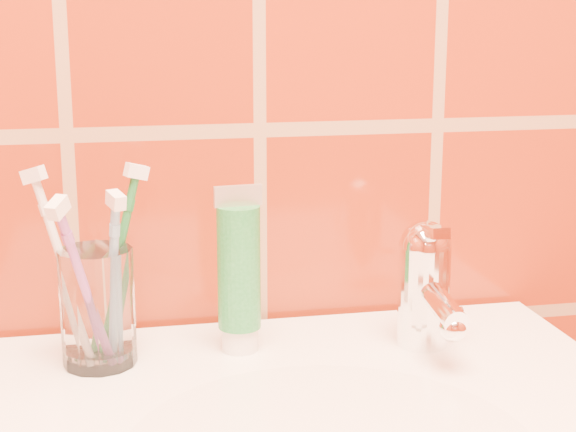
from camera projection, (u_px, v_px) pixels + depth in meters
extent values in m
cylinder|color=white|center=(98.00, 307.00, 0.77)|extent=(0.08, 0.08, 0.11)
cylinder|color=white|center=(240.00, 338.00, 0.81)|extent=(0.03, 0.03, 0.02)
cylinder|color=#1C7832|center=(239.00, 267.00, 0.80)|extent=(0.04, 0.04, 0.11)
cube|color=beige|center=(238.00, 196.00, 0.78)|extent=(0.04, 0.01, 0.02)
cylinder|color=white|center=(424.00, 296.00, 0.82)|extent=(0.05, 0.05, 0.09)
sphere|color=white|center=(425.00, 246.00, 0.81)|extent=(0.05, 0.05, 0.05)
cylinder|color=white|center=(439.00, 301.00, 0.78)|extent=(0.02, 0.09, 0.03)
cube|color=white|center=(431.00, 230.00, 0.79)|extent=(0.02, 0.06, 0.01)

